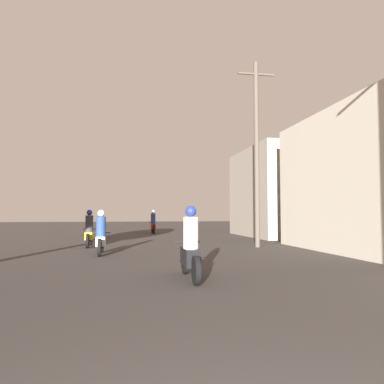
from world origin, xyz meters
name	(u,v)px	position (x,y,z in m)	size (l,w,h in m)	color
motorcycle_black	(190,250)	(0.57, 6.84, 0.62)	(0.60, 1.99, 1.58)	black
motorcycle_white	(101,236)	(-1.65, 12.06, 0.62)	(0.60, 1.86, 1.53)	black
motorcycle_yellow	(89,232)	(-2.32, 15.19, 0.62)	(0.60, 1.99, 1.56)	black
motorcycle_green	(101,227)	(-2.21, 20.64, 0.61)	(0.60, 2.05, 1.52)	black
motorcycle_red	(153,224)	(1.05, 24.83, 0.64)	(0.60, 2.11, 1.62)	black
building_right_far	(288,193)	(9.11, 20.57, 2.65)	(5.52, 7.13, 5.31)	gray
utility_pole_far	(257,150)	(4.59, 13.73, 4.08)	(1.60, 0.20, 7.83)	#4C4238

